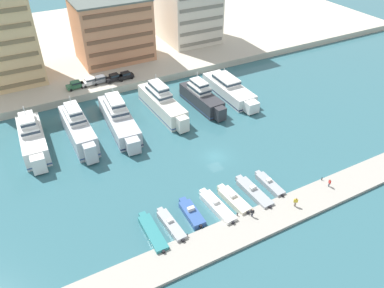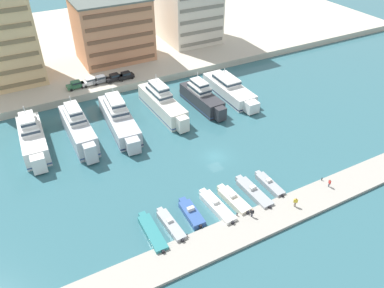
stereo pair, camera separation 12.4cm
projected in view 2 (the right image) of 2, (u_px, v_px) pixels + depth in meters
The scene contains 29 objects.
ground_plane at pixel (216, 157), 70.29m from camera, with size 400.00×400.00×0.00m, color #336670.
quay_promenade at pixel (106, 38), 117.90m from camera, with size 180.00×70.00×1.75m, color beige.
pier_dock at pixel (273, 216), 57.87m from camera, with size 120.00×5.64×0.51m, color #A8A399.
yacht_white_far_left at pixel (33, 138), 71.16m from camera, with size 4.96×17.33×8.27m.
yacht_silver_left at pixel (78, 129), 73.20m from camera, with size 4.08×17.85×8.81m.
yacht_silver_mid_left at pixel (119, 118), 77.14m from camera, with size 5.75×20.77×8.02m.
yacht_ivory_center_left at pixel (162, 103), 81.91m from camera, with size 4.90×19.33×8.23m.
yacht_charcoal_center at pixel (202, 98), 84.29m from camera, with size 4.69×15.98×7.64m.
yacht_white_center_right at pixel (229, 89), 88.53m from camera, with size 5.18×19.41×6.03m.
motorboat_teal_far_left at pixel (152, 233), 54.88m from camera, with size 1.98×8.41×1.04m.
motorboat_grey_left at pixel (171, 225), 56.05m from camera, with size 2.04×7.53×1.48m.
motorboat_blue_mid_left at pixel (191, 213), 58.07m from camera, with size 2.15×6.74×1.57m.
motorboat_white_center_left at pixel (217, 207), 59.08m from camera, with size 2.56×8.66×1.59m.
motorboat_cream_center at pixel (234, 200), 60.35m from camera, with size 2.63×7.55×1.55m.
motorboat_grey_center_right at pixel (254, 192), 61.83m from camera, with size 2.35×8.72×1.53m.
motorboat_grey_mid_right at pixel (269, 184), 63.38m from camera, with size 1.75×7.05×1.45m.
car_green_far_left at pixel (76, 85), 88.20m from camera, with size 4.23×2.21×1.80m.
car_white_left at pixel (90, 81), 89.55m from camera, with size 4.23×2.20×1.80m.
car_grey_mid_left at pixel (100, 79), 90.48m from camera, with size 4.20×2.12×1.80m.
car_black_center_left at pixel (114, 77), 91.36m from camera, with size 4.24×2.22×1.80m.
car_black_center at pixel (126, 75), 92.23m from camera, with size 4.22×2.17×1.80m.
apartment_block_left at pixel (113, 29), 98.51m from camera, with size 19.18×13.49×18.01m.
pedestrian_near_edge at pixel (252, 212), 56.94m from camera, with size 0.46×0.44×1.56m.
pedestrian_mid_deck at pixel (296, 202), 58.64m from camera, with size 0.57×0.47×1.75m.
pedestrian_far_side at pixel (330, 183), 62.40m from camera, with size 0.31×0.58×1.55m.
bollard_west at pixel (187, 235), 54.15m from camera, with size 0.20×0.20×0.61m.
bollard_west_mid at pixel (237, 214), 57.45m from camera, with size 0.20×0.20×0.61m.
bollard_east_mid at pixel (282, 195), 60.74m from camera, with size 0.20×0.20×0.61m.
bollard_east at pixel (322, 179), 64.04m from camera, with size 0.20×0.20×0.61m.
Camera 2 is at (-29.95, -46.72, 43.44)m, focal length 35.00 mm.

